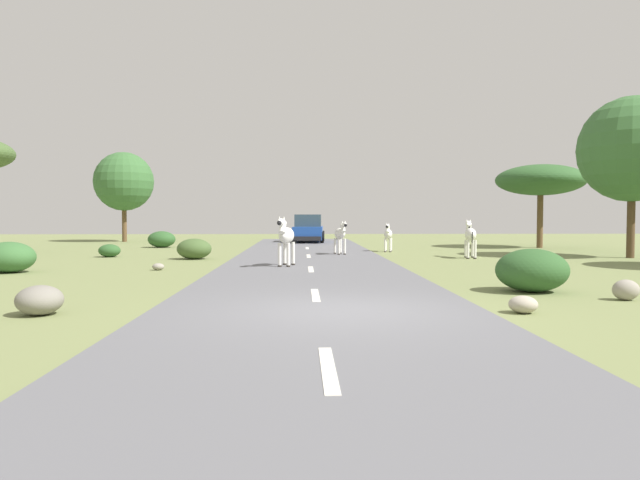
{
  "coord_description": "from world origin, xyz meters",
  "views": [
    {
      "loc": [
        -0.74,
        -10.44,
        1.73
      ],
      "look_at": [
        -0.17,
        7.58,
        0.98
      ],
      "focal_mm": 33.35,
      "sensor_mm": 36.0,
      "label": 1
    }
  ],
  "objects_px": {
    "zebra_2": "(388,234)",
    "tree_5": "(632,149)",
    "rock_2": "(523,304)",
    "bush_0": "(109,251)",
    "bush_4": "(9,257)",
    "tree_4": "(124,182)",
    "rock_0": "(626,290)",
    "zebra_1": "(340,234)",
    "rock_3": "(40,300)",
    "bush_1": "(194,249)",
    "bush_3": "(532,270)",
    "car_0": "(308,229)",
    "bush_2": "(162,239)",
    "zebra_3": "(470,235)",
    "tree_1": "(541,180)",
    "rock_1": "(158,267)",
    "zebra_0": "(286,236)"
  },
  "relations": [
    {
      "from": "tree_4",
      "to": "bush_4",
      "type": "distance_m",
      "value": 21.73
    },
    {
      "from": "zebra_2",
      "to": "tree_1",
      "type": "height_order",
      "value": "tree_1"
    },
    {
      "from": "tree_4",
      "to": "zebra_3",
      "type": "bearing_deg",
      "value": -40.17
    },
    {
      "from": "bush_1",
      "to": "bush_3",
      "type": "xyz_separation_m",
      "value": [
        9.45,
        -10.35,
        0.08
      ]
    },
    {
      "from": "bush_4",
      "to": "rock_3",
      "type": "relative_size",
      "value": 1.87
    },
    {
      "from": "tree_1",
      "to": "bush_2",
      "type": "bearing_deg",
      "value": 177.45
    },
    {
      "from": "zebra_1",
      "to": "rock_3",
      "type": "relative_size",
      "value": 1.84
    },
    {
      "from": "tree_4",
      "to": "rock_1",
      "type": "xyz_separation_m",
      "value": [
        7.12,
        -20.59,
        -3.84
      ]
    },
    {
      "from": "tree_4",
      "to": "bush_3",
      "type": "xyz_separation_m",
      "value": [
        16.86,
        -26.21,
        -3.46
      ]
    },
    {
      "from": "zebra_3",
      "to": "rock_0",
      "type": "distance_m",
      "value": 12.02
    },
    {
      "from": "zebra_1",
      "to": "bush_0",
      "type": "xyz_separation_m",
      "value": [
        -9.67,
        -0.7,
        -0.65
      ]
    },
    {
      "from": "car_0",
      "to": "bush_1",
      "type": "height_order",
      "value": "car_0"
    },
    {
      "from": "bush_2",
      "to": "rock_1",
      "type": "height_order",
      "value": "bush_2"
    },
    {
      "from": "tree_4",
      "to": "rock_0",
      "type": "xyz_separation_m",
      "value": [
        18.25,
        -27.6,
        -3.74
      ]
    },
    {
      "from": "bush_3",
      "to": "rock_2",
      "type": "distance_m",
      "value": 3.2
    },
    {
      "from": "bush_0",
      "to": "bush_4",
      "type": "relative_size",
      "value": 0.57
    },
    {
      "from": "zebra_0",
      "to": "rock_0",
      "type": "relative_size",
      "value": 3.22
    },
    {
      "from": "bush_1",
      "to": "bush_2",
      "type": "xyz_separation_m",
      "value": [
        -3.31,
        8.68,
        0.03
      ]
    },
    {
      "from": "tree_1",
      "to": "rock_0",
      "type": "xyz_separation_m",
      "value": [
        -6.15,
        -19.51,
        -3.39
      ]
    },
    {
      "from": "zebra_0",
      "to": "rock_3",
      "type": "distance_m",
      "value": 10.13
    },
    {
      "from": "tree_1",
      "to": "bush_2",
      "type": "distance_m",
      "value": 20.56
    },
    {
      "from": "tree_5",
      "to": "bush_0",
      "type": "height_order",
      "value": "tree_5"
    },
    {
      "from": "bush_2",
      "to": "zebra_3",
      "type": "bearing_deg",
      "value": -30.37
    },
    {
      "from": "zebra_2",
      "to": "tree_5",
      "type": "bearing_deg",
      "value": 166.81
    },
    {
      "from": "tree_5",
      "to": "rock_2",
      "type": "distance_m",
      "value": 16.96
    },
    {
      "from": "bush_1",
      "to": "rock_0",
      "type": "bearing_deg",
      "value": -47.27
    },
    {
      "from": "bush_4",
      "to": "zebra_2",
      "type": "bearing_deg",
      "value": 37.4
    },
    {
      "from": "zebra_2",
      "to": "tree_5",
      "type": "distance_m",
      "value": 10.85
    },
    {
      "from": "bush_4",
      "to": "rock_3",
      "type": "bearing_deg",
      "value": -61.07
    },
    {
      "from": "tree_1",
      "to": "bush_4",
      "type": "distance_m",
      "value": 25.49
    },
    {
      "from": "bush_0",
      "to": "bush_3",
      "type": "relative_size",
      "value": 0.55
    },
    {
      "from": "tree_5",
      "to": "rock_3",
      "type": "relative_size",
      "value": 7.85
    },
    {
      "from": "zebra_0",
      "to": "bush_3",
      "type": "bearing_deg",
      "value": 143.03
    },
    {
      "from": "bush_4",
      "to": "rock_0",
      "type": "height_order",
      "value": "bush_4"
    },
    {
      "from": "zebra_0",
      "to": "tree_1",
      "type": "height_order",
      "value": "tree_1"
    },
    {
      "from": "zebra_3",
      "to": "rock_1",
      "type": "bearing_deg",
      "value": -147.62
    },
    {
      "from": "tree_5",
      "to": "rock_1",
      "type": "height_order",
      "value": "tree_5"
    },
    {
      "from": "zebra_3",
      "to": "bush_0",
      "type": "distance_m",
      "value": 14.88
    },
    {
      "from": "rock_0",
      "to": "rock_1",
      "type": "distance_m",
      "value": 13.15
    },
    {
      "from": "zebra_1",
      "to": "bush_1",
      "type": "relative_size",
      "value": 1.13
    },
    {
      "from": "zebra_3",
      "to": "zebra_1",
      "type": "bearing_deg",
      "value": 169.62
    },
    {
      "from": "zebra_2",
      "to": "rock_0",
      "type": "relative_size",
      "value": 2.69
    },
    {
      "from": "zebra_1",
      "to": "tree_4",
      "type": "bearing_deg",
      "value": -58.03
    },
    {
      "from": "tree_4",
      "to": "bush_0",
      "type": "height_order",
      "value": "tree_4"
    },
    {
      "from": "car_0",
      "to": "tree_5",
      "type": "height_order",
      "value": "tree_5"
    },
    {
      "from": "car_0",
      "to": "bush_4",
      "type": "height_order",
      "value": "car_0"
    },
    {
      "from": "bush_2",
      "to": "rock_0",
      "type": "bearing_deg",
      "value": -55.28
    },
    {
      "from": "bush_3",
      "to": "bush_4",
      "type": "xyz_separation_m",
      "value": [
        -14.05,
        4.94,
        -0.02
      ]
    },
    {
      "from": "zebra_3",
      "to": "rock_3",
      "type": "bearing_deg",
      "value": -121.59
    },
    {
      "from": "tree_5",
      "to": "rock_2",
      "type": "bearing_deg",
      "value": -125.26
    }
  ]
}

